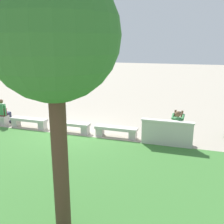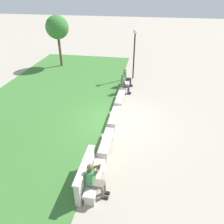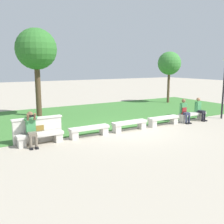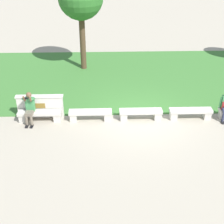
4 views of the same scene
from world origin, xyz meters
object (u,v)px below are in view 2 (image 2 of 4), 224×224
Objects in this scene: backpack at (123,84)px; tree_left_background at (57,28)px; bench_near at (107,142)px; person_photographer at (94,179)px; person_companion at (126,77)px; person_distant at (124,84)px; lamp_post at (134,47)px; bench_main at (95,179)px; bench_far at (120,99)px; bench_mid at (114,117)px; bench_end at (124,84)px.

tree_left_background is at bearing 53.12° from backpack.
person_photographer reaches higher than bench_near.
person_distant is at bearing 179.98° from person_companion.
tree_left_background reaches higher than lamp_post.
lamp_post is at bearing -105.71° from tree_left_background.
person_photographer is 14.08m from tree_left_background.
bench_main is at bearing 179.95° from backpack.
person_distant is at bearing -0.67° from bench_near.
bench_far is 4.17× the size of backpack.
backpack reaches higher than bench_far.
lamp_post is at bearing -2.23° from bench_main.
backpack is 7.85m from tree_left_background.
bench_far is (6.30, 0.00, 0.00)m from bench_main.
backpack is at bearing 0.51° from person_photographer.
bench_main is 13.82m from tree_left_background.
bench_far is at bearing 0.00° from bench_main.
bench_mid is 1.00× the size of bench_end.
lamp_post is at bearing -5.68° from bench_far.
tree_left_background reaches higher than bench_mid.
person_distant reaches higher than bench_mid.
bench_near and bench_end have the same top height.
lamp_post is (1.51, -0.34, 1.65)m from person_companion.
backpack is at bearing -179.50° from bench_end.
backpack is at bearing -0.06° from bench_near.
bench_mid is at bearing 176.25° from lamp_post.
bench_far is at bearing 178.52° from person_companion.
bench_mid and bench_far have the same top height.
bench_mid is 3.50m from backpack.
bench_main is at bearing -153.93° from tree_left_background.
backpack is 0.12× the size of lamp_post.
tree_left_background is at bearing 30.60° from bench_near.
bench_mid is 4.17× the size of backpack.
bench_end is 8.76m from person_photographer.
person_companion reaches higher than bench_end.
bench_mid is at bearing 0.00° from bench_near.
person_companion is at bearing -0.56° from bench_near.
bench_near and bench_mid have the same top height.
bench_far is 1.43m from backpack.
bench_end is 0.79m from backpack.
lamp_post is at bearing -8.45° from backpack.
lamp_post reaches higher than person_companion.
bench_main is 1.42× the size of person_companion.
bench_near is 1.42× the size of person_companion.
bench_mid is 3.52m from person_distant.
bench_near is 1.42× the size of person_distant.
person_photographer is 0.38× the size of lamp_post.
bench_main is 1.42× the size of person_distant.
bench_main is at bearing 180.00° from bench_mid.
bench_mid is 6.50m from lamp_post.
backpack is at bearing 99.45° from person_distant.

